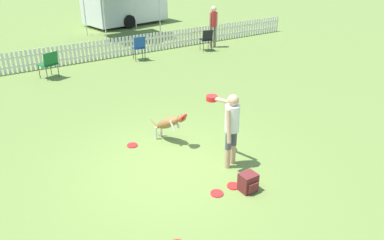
% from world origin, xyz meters
% --- Properties ---
extents(ground_plane, '(240.00, 240.00, 0.00)m').
position_xyz_m(ground_plane, '(0.00, 0.00, 0.00)').
color(ground_plane, olive).
extents(handler_person, '(0.43, 1.02, 1.53)m').
position_xyz_m(handler_person, '(1.00, -0.49, 0.96)').
color(handler_person, tan).
rests_on(handler_person, ground_plane).
extents(leaping_dog, '(0.52, 1.07, 0.82)m').
position_xyz_m(leaping_dog, '(0.46, 0.98, 0.47)').
color(leaping_dog, olive).
rests_on(leaping_dog, ground_plane).
extents(frisbee_near_handler, '(0.23, 0.23, 0.02)m').
position_xyz_m(frisbee_near_handler, '(0.61, -1.15, 0.01)').
color(frisbee_near_handler, red).
rests_on(frisbee_near_handler, ground_plane).
extents(frisbee_near_dog, '(0.23, 0.23, 0.02)m').
position_xyz_m(frisbee_near_dog, '(0.22, -1.17, 0.01)').
color(frisbee_near_dog, red).
rests_on(frisbee_near_dog, ground_plane).
extents(frisbee_midfield, '(0.23, 0.23, 0.02)m').
position_xyz_m(frisbee_midfield, '(-0.32, 1.26, 0.01)').
color(frisbee_midfield, red).
rests_on(frisbee_midfield, ground_plane).
extents(backpack_on_grass, '(0.30, 0.30, 0.34)m').
position_xyz_m(backpack_on_grass, '(0.76, -1.39, 0.17)').
color(backpack_on_grass, maroon).
rests_on(backpack_on_grass, ground_plane).
extents(picket_fence, '(21.61, 0.04, 0.75)m').
position_xyz_m(picket_fence, '(-0.00, 8.10, 0.38)').
color(picket_fence, silver).
rests_on(picket_fence, ground_plane).
extents(folding_chair_blue_left, '(0.52, 0.54, 0.88)m').
position_xyz_m(folding_chair_blue_left, '(5.63, 6.93, 0.53)').
color(folding_chair_blue_left, '#333338').
rests_on(folding_chair_blue_left, ground_plane).
extents(folding_chair_center, '(0.50, 0.52, 0.93)m').
position_xyz_m(folding_chair_center, '(2.70, 7.17, 0.56)').
color(folding_chair_center, '#333338').
rests_on(folding_chair_center, ground_plane).
extents(folding_chair_green_right, '(0.66, 0.67, 0.91)m').
position_xyz_m(folding_chair_green_right, '(-0.66, 6.87, 0.54)').
color(folding_chair_green_right, '#333338').
rests_on(folding_chair_green_right, ground_plane).
extents(spectator_standing, '(0.41, 0.27, 1.71)m').
position_xyz_m(spectator_standing, '(6.19, 7.28, 1.04)').
color(spectator_standing, '#7A705B').
rests_on(spectator_standing, ground_plane).
extents(equipment_trailer, '(5.10, 2.84, 2.38)m').
position_xyz_m(equipment_trailer, '(5.12, 13.95, 1.26)').
color(equipment_trailer, white).
rests_on(equipment_trailer, ground_plane).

